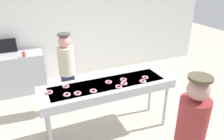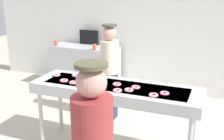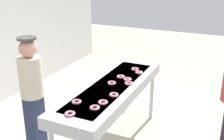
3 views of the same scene
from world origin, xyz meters
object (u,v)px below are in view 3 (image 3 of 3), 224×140
object	(u,v)px
strawberry_donut_7	(135,69)
worker_baker	(32,90)
strawberry_donut_8	(128,79)
strawberry_donut_4	(95,108)
strawberry_donut_6	(112,83)
strawberry_donut_5	(70,114)
strawberry_donut_0	(129,83)
strawberry_donut_3	(103,102)
strawberry_donut_9	(139,72)
strawberry_donut_1	(114,95)
fryer_conveyor	(112,90)
strawberry_donut_10	(77,102)
strawberry_donut_2	(121,77)

from	to	relation	value
strawberry_donut_7	worker_baker	bearing A→B (deg)	137.84
strawberry_donut_8	strawberry_donut_4	bearing A→B (deg)	179.27
strawberry_donut_6	strawberry_donut_7	xyz separation A→B (m)	(0.64, -0.09, 0.00)
strawberry_donut_4	strawberry_donut_5	distance (m)	0.29
strawberry_donut_0	strawberry_donut_3	bearing A→B (deg)	174.93
strawberry_donut_4	worker_baker	size ratio (longest dim) A/B	0.07
strawberry_donut_6	strawberry_donut_9	size ratio (longest dim) A/B	1.00
strawberry_donut_4	strawberry_donut_0	bearing A→B (deg)	-5.76
strawberry_donut_1	strawberry_donut_7	size ratio (longest dim) A/B	1.00
strawberry_donut_0	strawberry_donut_1	bearing A→B (deg)	175.87
strawberry_donut_6	worker_baker	world-z (taller)	worker_baker
fryer_conveyor	strawberry_donut_8	world-z (taller)	strawberry_donut_8
strawberry_donut_9	strawberry_donut_0	bearing A→B (deg)	-177.67
strawberry_donut_8	strawberry_donut_7	bearing A→B (deg)	7.09
strawberry_donut_3	strawberry_donut_6	bearing A→B (deg)	15.19
fryer_conveyor	worker_baker	world-z (taller)	worker_baker
strawberry_donut_1	strawberry_donut_7	world-z (taller)	same
strawberry_donut_8	strawberry_donut_3	bearing A→B (deg)	-179.13
strawberry_donut_5	strawberry_donut_9	xyz separation A→B (m)	(1.48, -0.24, 0.00)
strawberry_donut_10	strawberry_donut_7	bearing A→B (deg)	-9.28
strawberry_donut_2	strawberry_donut_0	bearing A→B (deg)	-132.03
fryer_conveyor	strawberry_donut_1	size ratio (longest dim) A/B	19.76
strawberry_donut_2	strawberry_donut_9	size ratio (longest dim) A/B	1.00
strawberry_donut_4	strawberry_donut_5	bearing A→B (deg)	143.09
strawberry_donut_0	strawberry_donut_8	size ratio (longest dim) A/B	1.00
strawberry_donut_1	strawberry_donut_7	bearing A→B (deg)	5.50
fryer_conveyor	strawberry_donut_0	bearing A→B (deg)	-61.97
strawberry_donut_7	strawberry_donut_10	xyz separation A→B (m)	(-1.32, 0.22, 0.00)
strawberry_donut_1	strawberry_donut_10	world-z (taller)	same
strawberry_donut_4	fryer_conveyor	bearing A→B (deg)	9.75
strawberry_donut_0	strawberry_donut_2	bearing A→B (deg)	47.97
strawberry_donut_2	strawberry_donut_8	world-z (taller)	same
strawberry_donut_6	fryer_conveyor	bearing A→B (deg)	-155.25
strawberry_donut_1	strawberry_donut_9	world-z (taller)	same
fryer_conveyor	worker_baker	bearing A→B (deg)	116.42
fryer_conveyor	strawberry_donut_6	xyz separation A→B (m)	(0.02, 0.01, 0.10)
strawberry_donut_1	strawberry_donut_3	distance (m)	0.24
strawberry_donut_2	strawberry_donut_8	distance (m)	0.13
strawberry_donut_1	strawberry_donut_8	bearing A→B (deg)	4.21
strawberry_donut_9	worker_baker	xyz separation A→B (m)	(-1.03, 1.13, -0.08)
strawberry_donut_5	strawberry_donut_7	bearing A→B (deg)	-4.71
strawberry_donut_2	strawberry_donut_4	size ratio (longest dim) A/B	1.00
strawberry_donut_0	strawberry_donut_7	size ratio (longest dim) A/B	1.00
strawberry_donut_3	worker_baker	xyz separation A→B (m)	(0.07, 1.09, -0.08)
strawberry_donut_10	worker_baker	xyz separation A→B (m)	(0.19, 0.81, -0.08)
worker_baker	strawberry_donut_4	bearing A→B (deg)	62.89
strawberry_donut_5	worker_baker	distance (m)	1.01
strawberry_donut_9	strawberry_donut_2	bearing A→B (deg)	147.28
strawberry_donut_7	worker_baker	world-z (taller)	worker_baker
strawberry_donut_3	strawberry_donut_4	world-z (taller)	same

